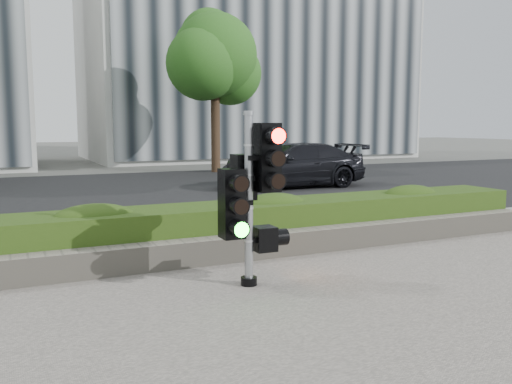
# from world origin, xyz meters

# --- Properties ---
(ground) EXTENTS (120.00, 120.00, 0.00)m
(ground) POSITION_xyz_m (0.00, 0.00, 0.00)
(ground) COLOR #51514C
(ground) RESTS_ON ground
(road) EXTENTS (60.00, 13.00, 0.02)m
(road) POSITION_xyz_m (0.00, 10.00, 0.01)
(road) COLOR black
(road) RESTS_ON ground
(curb) EXTENTS (60.00, 0.25, 0.12)m
(curb) POSITION_xyz_m (0.00, 3.15, 0.06)
(curb) COLOR gray
(curb) RESTS_ON ground
(stone_wall) EXTENTS (12.00, 0.32, 0.34)m
(stone_wall) POSITION_xyz_m (0.00, 1.90, 0.20)
(stone_wall) COLOR gray
(stone_wall) RESTS_ON sidewalk
(hedge) EXTENTS (12.00, 1.00, 0.68)m
(hedge) POSITION_xyz_m (0.00, 2.55, 0.37)
(hedge) COLOR #507223
(hedge) RESTS_ON sidewalk
(building_right) EXTENTS (18.00, 10.00, 12.00)m
(building_right) POSITION_xyz_m (11.00, 25.00, 6.00)
(building_right) COLOR #B7B7B2
(building_right) RESTS_ON ground
(tree_right) EXTENTS (4.10, 3.58, 6.53)m
(tree_right) POSITION_xyz_m (5.48, 15.55, 4.48)
(tree_right) COLOR black
(tree_right) RESTS_ON ground
(traffic_signal) EXTENTS (0.70, 0.51, 2.02)m
(traffic_signal) POSITION_xyz_m (0.29, 0.78, 1.14)
(traffic_signal) COLOR black
(traffic_signal) RESTS_ON sidewalk
(car_dark) EXTENTS (4.62, 1.96, 1.33)m
(car_dark) POSITION_xyz_m (5.65, 9.48, 0.68)
(car_dark) COLOR black
(car_dark) RESTS_ON road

